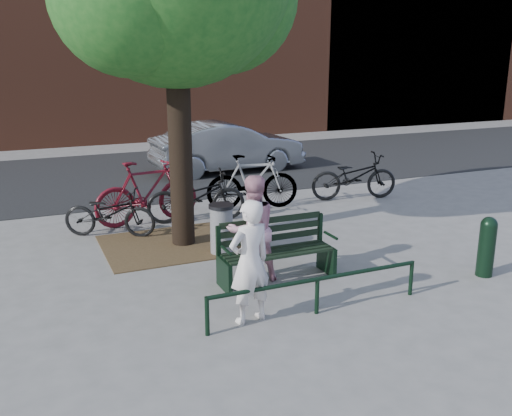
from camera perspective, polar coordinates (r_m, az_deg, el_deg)
name	(u,v)px	position (r m, az deg, el deg)	size (l,w,h in m)	color
ground	(277,281)	(8.59, 2.13, -7.26)	(90.00, 90.00, 0.00)	gray
dirt_pit	(173,244)	(10.21, -8.32, -3.61)	(2.40, 2.00, 0.02)	brown
road	(148,173)	(16.35, -10.77, 3.51)	(40.00, 7.00, 0.01)	black
park_bench	(275,249)	(8.48, 1.93, -4.09)	(1.74, 0.54, 0.97)	black
guard_railing	(317,285)	(7.45, 6.15, -7.63)	(3.06, 0.06, 0.51)	black
person_left	(250,262)	(7.07, -0.63, -5.41)	(0.58, 0.38, 1.59)	silver
person_right	(252,229)	(8.31, -0.40, -2.14)	(0.78, 0.61, 1.61)	#C7899A
bollard	(487,244)	(9.28, 22.09, -3.40)	(0.25, 0.25, 0.93)	black
litter_bin	(221,229)	(9.58, -3.48, -2.09)	(0.42, 0.42, 0.86)	gray
bicycle_a	(110,213)	(10.78, -14.43, -0.48)	(0.59, 1.70, 0.89)	black
bicycle_b	(147,192)	(11.39, -10.86, 1.55)	(0.60, 2.11, 1.27)	#590C17
bicycle_c	(196,196)	(11.41, -6.00, 1.16)	(0.68, 1.96, 1.03)	black
bicycle_d	(252,182)	(12.24, -0.35, 2.63)	(0.56, 1.99, 1.20)	gray
bicycle_e	(354,177)	(13.29, 9.78, 3.12)	(0.70, 2.01, 1.06)	black
parked_car	(228,147)	(16.16, -2.85, 6.12)	(1.48, 4.26, 1.40)	gray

